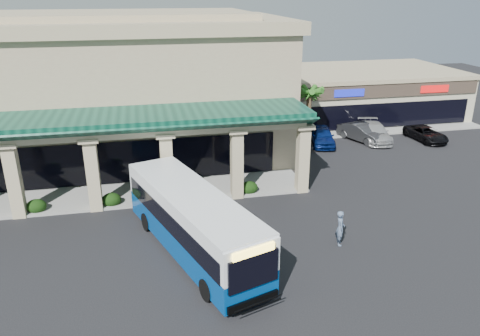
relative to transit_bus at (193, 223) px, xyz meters
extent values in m
plane|color=black|center=(2.15, 1.16, -1.70)|extent=(110.00, 110.00, 0.00)
imported|color=slate|center=(7.81, -0.87, -0.71)|extent=(0.63, 0.81, 1.98)
imported|color=navy|center=(13.34, 15.72, -0.88)|extent=(2.98, 5.09, 1.63)
imported|color=#292A2C|center=(17.27, 15.95, -0.90)|extent=(3.36, 5.09, 1.59)
imported|color=#A6A6A6|center=(18.46, 15.85, -0.92)|extent=(3.19, 5.70, 1.56)
imported|color=black|center=(23.04, 14.83, -1.06)|extent=(2.46, 4.74, 1.28)
camera|label=1|loc=(-2.18, -21.47, 11.31)|focal=35.00mm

